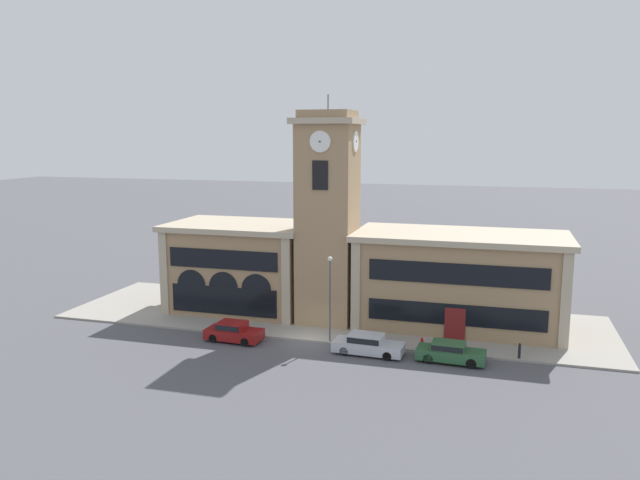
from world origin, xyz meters
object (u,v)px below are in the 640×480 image
Objects in this scene: bollard at (519,351)px; parked_car_mid at (368,344)px; fire_hydrant at (422,344)px; parked_car_far at (450,352)px; parked_car_near at (233,331)px; street_lamp at (330,286)px.

parked_car_mid is at bearing -170.87° from bollard.
bollard is at bearing 0.23° from fire_hydrant.
parked_car_mid is 1.08× the size of parked_car_far.
parked_car_near reaches higher than fire_hydrant.
parked_car_mid is 5.71× the size of fire_hydrant.
parked_car_mid reaches higher than fire_hydrant.
parked_car_mid reaches higher than parked_car_far.
parked_car_near reaches higher than parked_car_mid.
parked_car_mid is 4.68× the size of bollard.
fire_hydrant is (6.71, -0.01, -3.65)m from street_lamp.
fire_hydrant is (13.63, 1.60, -0.18)m from parked_car_near.
parked_car_far is 9.58m from street_lamp.
parked_car_near is 4.86× the size of fire_hydrant.
parked_car_far is 0.73× the size of street_lamp.
fire_hydrant is at bearing 145.10° from parked_car_far.
parked_car_mid is 4.96m from street_lamp.
parked_car_near is 7.92m from street_lamp.
parked_car_mid is at bearing -27.08° from street_lamp.
parked_car_mid is 5.63m from parked_car_far.
bollard is at bearing 22.73° from parked_car_far.
street_lamp is 7.64m from fire_hydrant.
street_lamp is (-3.15, 1.61, 3.49)m from parked_car_mid.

